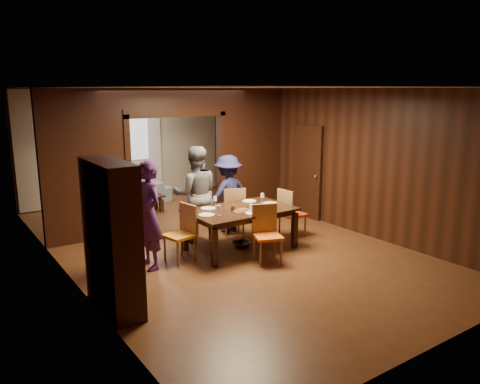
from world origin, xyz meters
TOP-DOWN VIEW (x-y plane):
  - floor at (0.00, 0.00)m, footprint 9.00×9.00m
  - ceiling at (0.00, 0.00)m, footprint 5.50×9.00m
  - room_walls at (0.00, 1.89)m, footprint 5.52×9.01m
  - person_purple at (-1.55, -0.40)m, footprint 0.48×0.68m
  - person_grey at (-0.22, 0.42)m, footprint 1.09×0.99m
  - person_navy at (0.62, 0.57)m, footprint 1.08×0.69m
  - sofa at (-0.12, 3.85)m, footprint 1.91×0.87m
  - serving_bowl at (0.29, -0.40)m, footprint 0.35×0.35m
  - dining_table at (0.20, -0.48)m, footprint 1.89×1.18m
  - coffee_table at (-0.17, 2.96)m, footprint 0.80×0.50m
  - chair_left at (-1.00, -0.41)m, footprint 0.51×0.51m
  - chair_right at (1.48, -0.45)m, footprint 0.45×0.45m
  - chair_far_l at (-0.21, 0.43)m, footprint 0.50×0.50m
  - chair_far_r at (0.61, 0.40)m, footprint 0.56×0.56m
  - chair_near at (0.20, -1.30)m, footprint 0.56×0.56m
  - hutch at (-2.53, -1.50)m, footprint 0.40×1.20m
  - door_right at (2.70, 0.50)m, footprint 0.06×0.90m
  - window_far at (0.00, 4.44)m, footprint 1.20×0.03m
  - curtain_left at (-0.75, 4.40)m, footprint 0.35×0.06m
  - curtain_right at (0.75, 4.40)m, footprint 0.35×0.06m
  - plate_left at (-0.52, -0.52)m, footprint 0.27×0.27m
  - plate_far_l at (-0.27, -0.14)m, footprint 0.27×0.27m
  - plate_far_r at (0.67, -0.10)m, footprint 0.27×0.27m
  - plate_right at (0.90, -0.46)m, footprint 0.27×0.27m
  - plate_near at (0.20, -0.87)m, footprint 0.27×0.27m
  - platter_a at (0.13, -0.63)m, footprint 0.30×0.20m
  - platter_b at (0.49, -0.78)m, footprint 0.30×0.20m
  - wineglass_left at (-0.36, -0.65)m, footprint 0.08×0.08m
  - wineglass_far at (-0.07, -0.04)m, footprint 0.08×0.08m
  - wineglass_right at (0.82, -0.32)m, footprint 0.08×0.08m
  - tumbler at (0.22, -0.79)m, footprint 0.07×0.07m
  - condiment_jar at (0.01, -0.53)m, footprint 0.08×0.08m

SIDE VIEW (x-z plane):
  - floor at x=0.00m, z-range 0.00..0.00m
  - coffee_table at x=-0.17m, z-range 0.00..0.40m
  - sofa at x=-0.12m, z-range 0.00..0.54m
  - dining_table at x=0.20m, z-range 0.00..0.76m
  - chair_left at x=-1.00m, z-range 0.00..0.97m
  - chair_right at x=1.48m, z-range 0.00..0.97m
  - chair_far_l at x=-0.21m, z-range 0.00..0.97m
  - chair_far_r at x=0.61m, z-range 0.00..0.97m
  - chair_near at x=0.20m, z-range 0.00..0.97m
  - plate_left at x=-0.52m, z-range 0.76..0.77m
  - plate_far_l at x=-0.27m, z-range 0.76..0.77m
  - plate_far_r at x=0.67m, z-range 0.76..0.77m
  - plate_right at x=0.90m, z-range 0.76..0.77m
  - plate_near at x=0.20m, z-range 0.76..0.77m
  - platter_a at x=0.13m, z-range 0.76..0.80m
  - platter_b at x=0.49m, z-range 0.76..0.80m
  - person_navy at x=0.62m, z-range 0.00..1.58m
  - serving_bowl at x=0.29m, z-range 0.76..0.84m
  - condiment_jar at x=0.01m, z-range 0.76..0.87m
  - tumbler at x=0.22m, z-range 0.76..0.90m
  - wineglass_left at x=-0.36m, z-range 0.76..0.94m
  - wineglass_far at x=-0.07m, z-range 0.76..0.94m
  - wineglass_right at x=0.82m, z-range 0.76..0.94m
  - person_purple at x=-1.55m, z-range 0.00..1.78m
  - person_grey at x=-0.22m, z-range 0.00..1.84m
  - hutch at x=-2.53m, z-range 0.00..2.00m
  - door_right at x=2.70m, z-range 0.00..2.10m
  - curtain_left at x=-0.75m, z-range 0.05..2.45m
  - curtain_right at x=0.75m, z-range 0.05..2.45m
  - room_walls at x=0.00m, z-range 0.06..2.96m
  - window_far at x=0.00m, z-range 1.05..2.35m
  - ceiling at x=0.00m, z-range 2.89..2.91m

